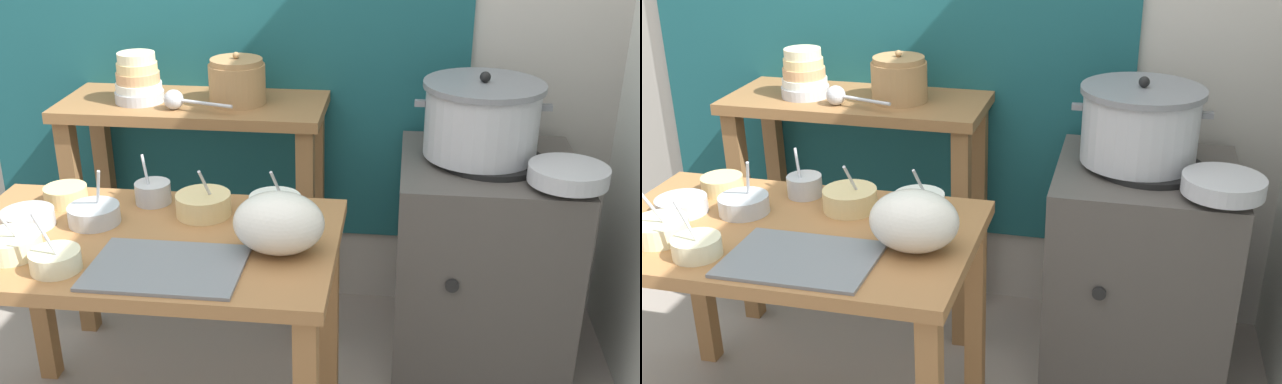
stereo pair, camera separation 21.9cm
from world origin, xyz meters
TOP-DOWN VIEW (x-y plane):
  - prep_table at (-0.15, 0.09)m, footprint 1.10×0.66m
  - back_shelf_table at (-0.20, 0.83)m, footprint 0.96×0.40m
  - stove_block at (0.86, 0.70)m, footprint 0.60×0.61m
  - steamer_pot at (0.82, 0.72)m, footprint 0.45×0.40m
  - clay_pot at (-0.03, 0.83)m, footprint 0.20×0.20m
  - bowl_stack_enamel at (-0.38, 0.80)m, footprint 0.18×0.18m
  - ladle at (-0.22, 0.72)m, footprint 0.26×0.10m
  - serving_tray at (-0.03, -0.08)m, footprint 0.40×0.28m
  - plastic_bag at (0.25, 0.06)m, footprint 0.25×0.19m
  - wide_pan at (1.08, 0.50)m, footprint 0.25×0.25m
  - prep_bowl_0 at (-0.02, 0.26)m, footprint 0.16×0.16m
  - prep_bowl_1 at (-0.32, 0.17)m, footprint 0.15×0.15m
  - prep_bowl_2 at (-0.47, -0.04)m, footprint 0.16×0.16m
  - prep_bowl_3 at (-0.51, 0.13)m, footprint 0.15×0.15m
  - prep_bowl_4 at (0.20, 0.27)m, footprint 0.15×0.15m
  - prep_bowl_5 at (-0.46, 0.30)m, footprint 0.13×0.13m
  - prep_bowl_6 at (-0.31, -0.11)m, footprint 0.13×0.13m
  - prep_bowl_7 at (-0.20, 0.33)m, footprint 0.11×0.11m

SIDE VIEW (x-z plane):
  - stove_block at x=0.86m, z-range -0.01..0.77m
  - prep_table at x=-0.15m, z-range 0.25..0.97m
  - back_shelf_table at x=-0.20m, z-range 0.23..1.13m
  - serving_tray at x=-0.03m, z-range 0.72..0.73m
  - prep_bowl_3 at x=-0.51m, z-range 0.72..0.77m
  - prep_bowl_5 at x=-0.46m, z-range 0.72..0.78m
  - prep_bowl_6 at x=-0.31m, z-range 0.67..0.83m
  - prep_bowl_1 at x=-0.32m, z-range 0.66..0.84m
  - prep_bowl_2 at x=-0.47m, z-range 0.67..0.84m
  - prep_bowl_0 at x=-0.02m, z-range 0.68..0.84m
  - prep_bowl_7 at x=-0.20m, z-range 0.68..0.83m
  - prep_bowl_4 at x=0.20m, z-range 0.67..0.84m
  - plastic_bag at x=0.25m, z-range 0.72..0.89m
  - wide_pan at x=1.08m, z-range 0.78..0.83m
  - steamer_pot at x=0.82m, z-range 0.76..1.05m
  - ladle at x=-0.22m, z-range 0.90..0.97m
  - clay_pot at x=-0.03m, z-range 0.89..1.07m
  - bowl_stack_enamel at x=-0.38m, z-range 0.89..1.07m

